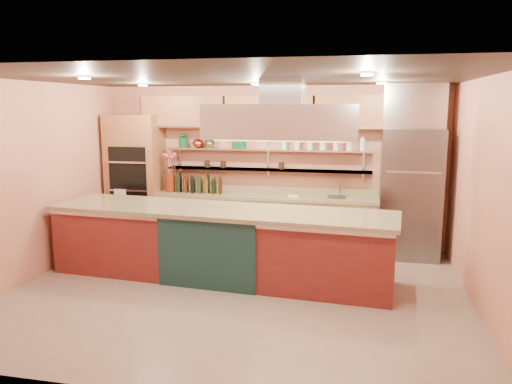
% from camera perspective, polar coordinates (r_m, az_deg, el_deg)
% --- Properties ---
extents(floor, '(6.00, 5.00, 0.02)m').
position_cam_1_polar(floor, '(6.82, -2.19, -11.37)').
color(floor, gray).
rests_on(floor, ground).
extents(ceiling, '(6.00, 5.00, 0.02)m').
position_cam_1_polar(ceiling, '(6.36, -2.36, 12.93)').
color(ceiling, black).
rests_on(ceiling, wall_back).
extents(wall_back, '(6.00, 0.04, 2.80)m').
position_cam_1_polar(wall_back, '(8.86, 1.77, 2.99)').
color(wall_back, tan).
rests_on(wall_back, floor).
extents(wall_front, '(6.00, 0.04, 2.80)m').
position_cam_1_polar(wall_front, '(4.12, -11.00, -5.18)').
color(wall_front, tan).
rests_on(wall_front, floor).
extents(wall_left, '(0.04, 5.00, 2.80)m').
position_cam_1_polar(wall_left, '(7.75, -24.29, 1.13)').
color(wall_left, tan).
rests_on(wall_left, floor).
extents(wall_right, '(0.04, 5.00, 2.80)m').
position_cam_1_polar(wall_right, '(6.40, 24.73, -0.57)').
color(wall_right, tan).
rests_on(wall_right, floor).
extents(oven_stack, '(0.95, 0.64, 2.30)m').
position_cam_1_polar(oven_stack, '(9.35, -13.54, 1.53)').
color(oven_stack, '#975A37').
rests_on(oven_stack, floor).
extents(refrigerator, '(0.95, 0.72, 2.10)m').
position_cam_1_polar(refrigerator, '(8.45, 17.18, -0.19)').
color(refrigerator, slate).
rests_on(refrigerator, floor).
extents(back_counter, '(3.84, 0.64, 0.93)m').
position_cam_1_polar(back_counter, '(8.74, 1.06, -3.33)').
color(back_counter, tan).
rests_on(back_counter, floor).
extents(wall_shelf_lower, '(3.60, 0.26, 0.03)m').
position_cam_1_polar(wall_shelf_lower, '(8.75, 1.29, 2.57)').
color(wall_shelf_lower, silver).
rests_on(wall_shelf_lower, wall_back).
extents(wall_shelf_upper, '(3.60, 0.26, 0.03)m').
position_cam_1_polar(wall_shelf_upper, '(8.71, 1.30, 4.86)').
color(wall_shelf_upper, silver).
rests_on(wall_shelf_upper, wall_back).
extents(upper_cabinets, '(4.60, 0.36, 0.55)m').
position_cam_1_polar(upper_cabinets, '(8.62, 1.58, 9.13)').
color(upper_cabinets, '#975A37').
rests_on(upper_cabinets, wall_back).
extents(range_hood, '(2.00, 1.00, 0.45)m').
position_cam_1_polar(range_hood, '(6.75, 3.09, 8.08)').
color(range_hood, silver).
rests_on(range_hood, ceiling).
extents(ceiling_downlights, '(4.00, 2.80, 0.02)m').
position_cam_1_polar(ceiling_downlights, '(6.56, -1.91, 12.58)').
color(ceiling_downlights, '#FFE5A5').
rests_on(ceiling_downlights, ceiling).
extents(island, '(4.93, 1.43, 1.02)m').
position_cam_1_polar(island, '(7.22, -4.15, -5.85)').
color(island, maroon).
rests_on(island, floor).
extents(flower_vase, '(0.21, 0.21, 0.32)m').
position_cam_1_polar(flower_vase, '(9.06, -9.77, 1.02)').
color(flower_vase, maroon).
rests_on(flower_vase, back_counter).
extents(oil_bottle_cluster, '(0.93, 0.51, 0.29)m').
position_cam_1_polar(oil_bottle_cluster, '(8.87, -6.43, 0.82)').
color(oil_bottle_cluster, black).
rests_on(oil_bottle_cluster, back_counter).
extents(kitchen_scale, '(0.18, 0.14, 0.09)m').
position_cam_1_polar(kitchen_scale, '(8.51, 4.34, -0.20)').
color(kitchen_scale, silver).
rests_on(kitchen_scale, back_counter).
extents(bar_faucet, '(0.04, 0.04, 0.22)m').
position_cam_1_polar(bar_faucet, '(8.53, 9.57, 0.16)').
color(bar_faucet, silver).
rests_on(bar_faucet, back_counter).
extents(copper_kettle, '(0.24, 0.24, 0.15)m').
position_cam_1_polar(copper_kettle, '(9.03, -6.65, 5.56)').
color(copper_kettle, '#CF562F').
rests_on(copper_kettle, wall_shelf_upper).
extents(green_canister, '(0.22, 0.22, 0.20)m').
position_cam_1_polar(green_canister, '(8.80, -1.68, 5.65)').
color(green_canister, '#0E421D').
rests_on(green_canister, wall_shelf_upper).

